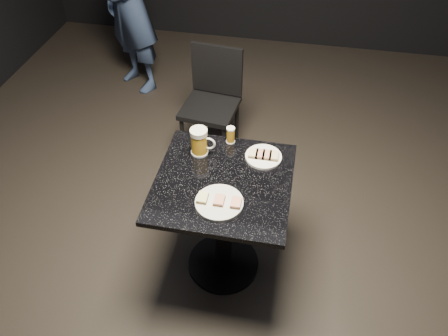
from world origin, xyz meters
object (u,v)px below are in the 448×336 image
Objects in this scene: plate_large at (219,202)px; beer_mug at (200,142)px; plate_small at (263,157)px; table at (223,211)px; chair at (212,98)px; beer_tumbler at (231,135)px; patron at (129,3)px.

plate_large is 1.50× the size of beer_mug.
plate_large and plate_small have the same top height.
plate_small is at bearing 4.11° from beer_mug.
table is at bearing -130.35° from plate_small.
chair is (-0.47, 0.86, -0.26)m from plate_small.
beer_mug is at bearing 117.12° from plate_large.
plate_large is 0.47m from beer_tumbler.
patron reaches higher than chair.
chair is at bearing 118.74° from plate_small.
plate_small is 0.23× the size of chair.
beer_mug is at bearing -81.93° from chair.
chair is (-0.29, 1.07, -0.01)m from table.
beer_mug reaches higher than plate_small.
chair is at bearing 105.20° from table.
plate_small is at bearing 65.41° from plate_large.
beer_tumbler is (0.15, 0.12, -0.03)m from beer_mug.
plate_small is at bearing -17.46° from patron.
beer_tumbler is at bearing 153.61° from plate_small.
patron is 1.86× the size of chair.
plate_large is 1.29m from chair.
plate_large is 0.41m from plate_small.
beer_mug reaches higher than beer_tumbler.
plate_small is 2.16m from patron.
patron reaches higher than table.
plate_large is at bearing -86.07° from table.
plate_large is at bearing -62.88° from beer_mug.
table is (-0.18, -0.21, -0.25)m from plate_small.
patron is 1.96m from beer_tumbler.
beer_tumbler is (-0.20, 0.10, 0.04)m from plate_small.
patron is at bearing 126.44° from beer_tumbler.
beer_tumbler is at bearing 93.55° from table.
patron reaches higher than beer_tumbler.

